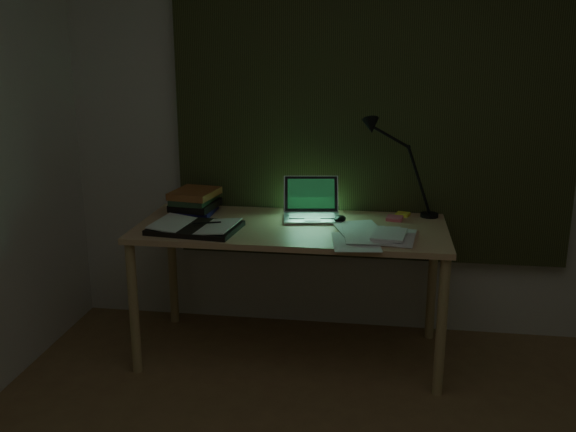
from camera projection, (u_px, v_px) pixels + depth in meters
The scene contains 11 objects.
wall_back at pixel (372, 118), 3.57m from camera, with size 3.50×0.00×2.50m, color beige.
curtain at pixel (373, 82), 3.48m from camera, with size 2.20×0.06×2.00m, color #2B2F17.
desk at pixel (291, 291), 3.44m from camera, with size 1.61×0.70×0.73m, color tan, non-canonical shape.
laptop at pixel (312, 200), 3.43m from camera, with size 0.30×0.34×0.22m, color #A2A3A7, non-canonical shape.
open_textbook at pixel (195, 227), 3.26m from camera, with size 0.43×0.31×0.04m, color white, non-canonical shape.
book_stack at pixel (195, 201), 3.56m from camera, with size 0.22×0.26×0.14m, color white, non-canonical shape.
loose_papers at pixel (378, 234), 3.17m from camera, with size 0.36×0.38×0.02m, color silver, non-canonical shape.
mouse at pixel (340, 219), 3.41m from camera, with size 0.06×0.09×0.03m, color black.
sticky_yellow at pixel (403, 214), 3.54m from camera, with size 0.07×0.07×0.02m, color yellow.
sticky_pink at pixel (395, 218), 3.45m from camera, with size 0.08×0.08×0.02m, color #FB6177.
desk_lamp at pixel (432, 170), 3.44m from camera, with size 0.35×0.27×0.53m, color black, non-canonical shape.
Camera 1 is at (0.06, -1.61, 1.67)m, focal length 40.00 mm.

